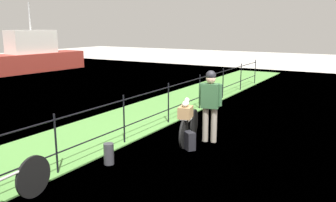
% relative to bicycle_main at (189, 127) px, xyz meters
% --- Properties ---
extents(ground_plane, '(60.00, 60.00, 0.00)m').
position_rel_bicycle_main_xyz_m(ground_plane, '(0.14, -0.79, -0.35)').
color(ground_plane, beige).
extents(grass_strip, '(27.00, 2.40, 0.03)m').
position_rel_bicycle_main_xyz_m(grass_strip, '(0.14, 2.31, -0.34)').
color(grass_strip, '#569342').
rests_on(grass_strip, ground).
extents(iron_fence, '(18.04, 0.04, 1.14)m').
position_rel_bicycle_main_xyz_m(iron_fence, '(0.14, 1.23, 0.31)').
color(iron_fence, black).
rests_on(iron_fence, ground).
extents(bicycle_main, '(1.60, 0.41, 0.67)m').
position_rel_bicycle_main_xyz_m(bicycle_main, '(0.00, 0.00, 0.00)').
color(bicycle_main, black).
rests_on(bicycle_main, ground).
extents(wooden_crate, '(0.41, 0.35, 0.26)m').
position_rel_bicycle_main_xyz_m(wooden_crate, '(-0.34, -0.08, 0.44)').
color(wooden_crate, '#A87F51').
rests_on(wooden_crate, bicycle_main).
extents(terrier_dog, '(0.32, 0.20, 0.18)m').
position_rel_bicycle_main_xyz_m(terrier_dog, '(-0.31, -0.07, 0.65)').
color(terrier_dog, silver).
rests_on(terrier_dog, wooden_crate).
extents(cyclist_person, '(0.34, 0.53, 1.68)m').
position_rel_bicycle_main_xyz_m(cyclist_person, '(0.26, -0.40, 0.65)').
color(cyclist_person, gray).
rests_on(cyclist_person, ground).
extents(backpack_on_paving, '(0.31, 0.33, 0.40)m').
position_rel_bicycle_main_xyz_m(backpack_on_paving, '(-0.46, -0.24, -0.15)').
color(backpack_on_paving, black).
rests_on(backpack_on_paving, ground).
extents(mooring_bollard, '(0.20, 0.20, 0.42)m').
position_rel_bicycle_main_xyz_m(mooring_bollard, '(-2.01, 0.73, -0.14)').
color(mooring_bollard, '#38383D').
rests_on(mooring_bollard, ground).
extents(bicycle_parked, '(1.67, 0.21, 0.68)m').
position_rel_bicycle_main_xyz_m(bicycle_parked, '(-4.17, 0.83, 0.01)').
color(bicycle_parked, black).
rests_on(bicycle_parked, ground).
extents(moored_boat_near, '(6.52, 2.22, 4.04)m').
position_rel_bicycle_main_xyz_m(moored_boat_near, '(7.03, 14.14, 0.53)').
color(moored_boat_near, '#9E3328').
rests_on(moored_boat_near, ground).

